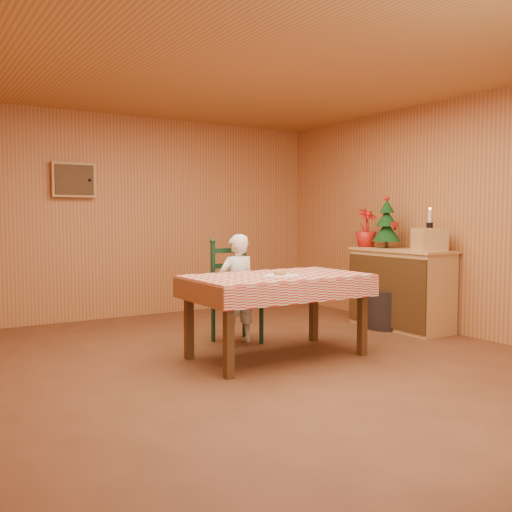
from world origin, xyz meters
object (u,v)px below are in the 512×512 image
at_px(dining_table, 277,284).
at_px(shelf_unit, 401,289).
at_px(christmas_tree, 387,224).
at_px(ladder_chair, 234,294).
at_px(storage_bin, 386,309).
at_px(crate, 429,239).
at_px(seated_child, 237,289).

relative_size(dining_table, shelf_unit, 1.34).
bearing_deg(christmas_tree, dining_table, -162.97).
relative_size(dining_table, ladder_chair, 1.53).
bearing_deg(storage_bin, crate, -71.54).
relative_size(ladder_chair, shelf_unit, 0.87).
distance_m(dining_table, storage_bin, 1.95).
bearing_deg(christmas_tree, crate, -90.00).
xyz_separation_m(crate, storage_bin, (-0.16, 0.48, -0.83)).
distance_m(shelf_unit, christmas_tree, 0.79).
height_order(crate, christmas_tree, christmas_tree).
height_order(shelf_unit, crate, crate).
distance_m(ladder_chair, christmas_tree, 2.13).
bearing_deg(seated_child, christmas_tree, 176.67).
bearing_deg(ladder_chair, dining_table, -90.00).
distance_m(dining_table, ladder_chair, 0.81).
bearing_deg(dining_table, shelf_unit, 10.34).
height_order(crate, storage_bin, crate).
bearing_deg(christmas_tree, ladder_chair, 175.05).
distance_m(seated_child, crate, 2.20).
bearing_deg(crate, storage_bin, 108.46).
height_order(ladder_chair, seated_child, seated_child).
distance_m(shelf_unit, crate, 0.71).
xyz_separation_m(shelf_unit, christmas_tree, (0.01, 0.25, 0.74)).
distance_m(seated_child, storage_bin, 1.89).
height_order(ladder_chair, christmas_tree, christmas_tree).
height_order(shelf_unit, storage_bin, shelf_unit).
xyz_separation_m(seated_child, shelf_unit, (1.99, -0.37, -0.10)).
bearing_deg(shelf_unit, christmas_tree, 88.02).
relative_size(ladder_chair, crate, 3.60).
bearing_deg(seated_child, shelf_unit, 169.60).
distance_m(dining_table, christmas_tree, 2.16).
distance_m(christmas_tree, storage_bin, 1.01).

